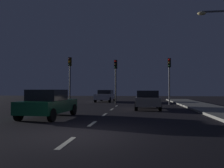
{
  "coord_description": "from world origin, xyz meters",
  "views": [
    {
      "loc": [
        2.1,
        -7.8,
        1.55
      ],
      "look_at": [
        -0.4,
        13.76,
        2.05
      ],
      "focal_mm": 37.52,
      "sensor_mm": 36.0,
      "label": 1
    }
  ],
  "objects_px": {
    "car_stopped_ahead": "(147,100)",
    "street_lamp_right": "(222,50)",
    "car_adjacent_lane": "(49,104)",
    "traffic_signal_left": "(70,71)",
    "car_oncoming_far": "(105,96)",
    "traffic_signal_right": "(169,72)",
    "traffic_signal_center": "(116,73)"
  },
  "relations": [
    {
      "from": "traffic_signal_left",
      "to": "car_adjacent_lane",
      "type": "height_order",
      "value": "traffic_signal_left"
    },
    {
      "from": "traffic_signal_center",
      "to": "car_stopped_ahead",
      "type": "xyz_separation_m",
      "value": [
        3.01,
        -5.48,
        -2.48
      ]
    },
    {
      "from": "traffic_signal_left",
      "to": "car_oncoming_far",
      "type": "relative_size",
      "value": 1.05
    },
    {
      "from": "traffic_signal_right",
      "to": "car_oncoming_far",
      "type": "height_order",
      "value": "traffic_signal_right"
    },
    {
      "from": "car_adjacent_lane",
      "to": "car_oncoming_far",
      "type": "relative_size",
      "value": 0.92
    },
    {
      "from": "traffic_signal_right",
      "to": "car_adjacent_lane",
      "type": "xyz_separation_m",
      "value": [
        -7.92,
        -11.5,
        -2.51
      ]
    },
    {
      "from": "traffic_signal_left",
      "to": "street_lamp_right",
      "type": "bearing_deg",
      "value": -31.65
    },
    {
      "from": "car_stopped_ahead",
      "to": "car_oncoming_far",
      "type": "height_order",
      "value": "car_oncoming_far"
    },
    {
      "from": "traffic_signal_left",
      "to": "street_lamp_right",
      "type": "height_order",
      "value": "street_lamp_right"
    },
    {
      "from": "traffic_signal_left",
      "to": "traffic_signal_right",
      "type": "relative_size",
      "value": 1.05
    },
    {
      "from": "traffic_signal_center",
      "to": "car_stopped_ahead",
      "type": "relative_size",
      "value": 1.15
    },
    {
      "from": "car_stopped_ahead",
      "to": "street_lamp_right",
      "type": "distance_m",
      "value": 6.27
    },
    {
      "from": "traffic_signal_left",
      "to": "street_lamp_right",
      "type": "distance_m",
      "value": 14.83
    },
    {
      "from": "traffic_signal_right",
      "to": "car_stopped_ahead",
      "type": "height_order",
      "value": "traffic_signal_right"
    },
    {
      "from": "car_stopped_ahead",
      "to": "traffic_signal_center",
      "type": "bearing_deg",
      "value": 118.8
    },
    {
      "from": "traffic_signal_left",
      "to": "traffic_signal_right",
      "type": "xyz_separation_m",
      "value": [
        10.22,
        -0.0,
        -0.16
      ]
    },
    {
      "from": "car_adjacent_lane",
      "to": "car_oncoming_far",
      "type": "bearing_deg",
      "value": 87.45
    },
    {
      "from": "traffic_signal_left",
      "to": "car_adjacent_lane",
      "type": "xyz_separation_m",
      "value": [
        2.29,
        -11.51,
        -2.66
      ]
    },
    {
      "from": "car_oncoming_far",
      "to": "traffic_signal_left",
      "type": "bearing_deg",
      "value": -120.6
    },
    {
      "from": "car_stopped_ahead",
      "to": "car_adjacent_lane",
      "type": "bearing_deg",
      "value": -132.68
    },
    {
      "from": "car_adjacent_lane",
      "to": "traffic_signal_left",
      "type": "bearing_deg",
      "value": 101.28
    },
    {
      "from": "traffic_signal_right",
      "to": "street_lamp_right",
      "type": "relative_size",
      "value": 0.68
    },
    {
      "from": "traffic_signal_left",
      "to": "traffic_signal_center",
      "type": "relative_size",
      "value": 1.07
    },
    {
      "from": "car_oncoming_far",
      "to": "street_lamp_right",
      "type": "distance_m",
      "value": 16.42
    },
    {
      "from": "car_oncoming_far",
      "to": "street_lamp_right",
      "type": "height_order",
      "value": "street_lamp_right"
    },
    {
      "from": "traffic_signal_left",
      "to": "traffic_signal_center",
      "type": "height_order",
      "value": "traffic_signal_left"
    },
    {
      "from": "traffic_signal_left",
      "to": "traffic_signal_center",
      "type": "bearing_deg",
      "value": -0.01
    },
    {
      "from": "car_adjacent_lane",
      "to": "street_lamp_right",
      "type": "relative_size",
      "value": 0.63
    },
    {
      "from": "traffic_signal_right",
      "to": "street_lamp_right",
      "type": "height_order",
      "value": "street_lamp_right"
    },
    {
      "from": "traffic_signal_right",
      "to": "car_oncoming_far",
      "type": "relative_size",
      "value": 1.0
    },
    {
      "from": "car_oncoming_far",
      "to": "car_adjacent_lane",
      "type": "bearing_deg",
      "value": -92.55
    },
    {
      "from": "traffic_signal_center",
      "to": "car_oncoming_far",
      "type": "relative_size",
      "value": 0.98
    }
  ]
}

